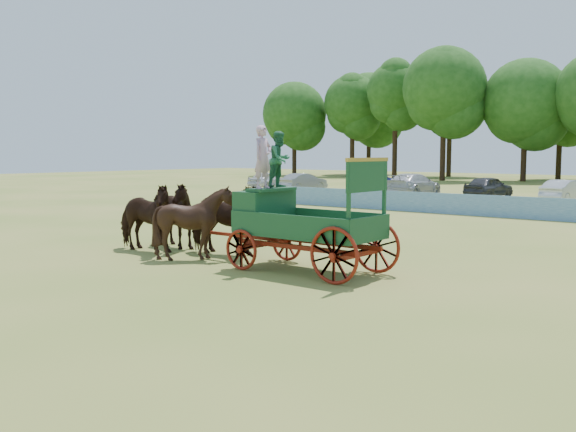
% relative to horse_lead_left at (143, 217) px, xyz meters
% --- Properties ---
extents(ground, '(160.00, 160.00, 0.00)m').
position_rel_horse_lead_left_xyz_m(ground, '(5.42, -0.42, -1.08)').
color(ground, '#A08E48').
rests_on(ground, ground).
extents(horse_lead_left, '(2.67, 1.42, 2.17)m').
position_rel_horse_lead_left_xyz_m(horse_lead_left, '(0.00, 0.00, 0.00)').
color(horse_lead_left, black).
rests_on(horse_lead_left, ground).
extents(horse_lead_right, '(2.75, 1.65, 2.17)m').
position_rel_horse_lead_left_xyz_m(horse_lead_right, '(0.00, 1.10, 0.00)').
color(horse_lead_right, black).
rests_on(horse_lead_right, ground).
extents(horse_wheel_left, '(2.05, 1.84, 2.17)m').
position_rel_horse_lead_left_xyz_m(horse_wheel_left, '(2.40, 0.00, 0.00)').
color(horse_wheel_left, black).
rests_on(horse_wheel_left, ground).
extents(horse_wheel_right, '(2.77, 1.73, 2.17)m').
position_rel_horse_lead_left_xyz_m(horse_wheel_right, '(2.40, 1.10, 0.00)').
color(horse_wheel_right, black).
rests_on(horse_wheel_right, ground).
extents(farm_dray, '(6.00, 2.00, 3.83)m').
position_rel_horse_lead_left_xyz_m(farm_dray, '(5.35, 0.57, 0.58)').
color(farm_dray, maroon).
rests_on(farm_dray, ground).
extents(sponsor_banner, '(26.00, 0.08, 1.05)m').
position_rel_horse_lead_left_xyz_m(sponsor_banner, '(4.42, 17.58, -0.56)').
color(sponsor_banner, '#1B5A97').
rests_on(sponsor_banner, ground).
extents(parked_cars, '(36.57, 6.72, 1.59)m').
position_rel_horse_lead_left_xyz_m(parked_cars, '(-1.85, 29.92, -0.34)').
color(parked_cars, silver).
rests_on(parked_cars, ground).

